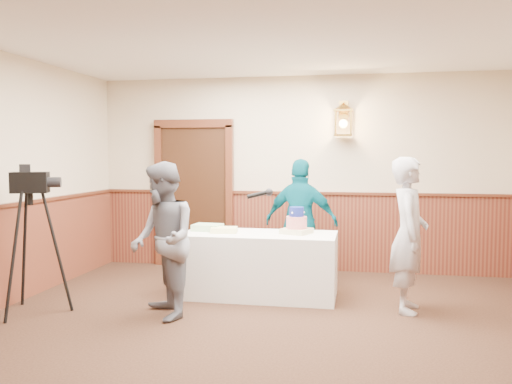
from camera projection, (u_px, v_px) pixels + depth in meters
ground at (255, 356)px, 4.50m from camera, size 7.00×7.00×0.00m
room_shell at (259, 172)px, 4.85m from camera, size 6.02×7.02×2.81m
display_table at (259, 265)px, 6.39m from camera, size 1.80×0.80×0.75m
tiered_cake at (297, 223)px, 6.33m from camera, size 0.39×0.39×0.31m
sheet_cake_yellow at (224, 230)px, 6.42m from camera, size 0.34×0.28×0.06m
sheet_cake_green at (208, 227)px, 6.59m from camera, size 0.35×0.29×0.08m
interviewer at (163, 240)px, 5.51m from camera, size 1.53×1.03×1.61m
baker at (409, 235)px, 5.74m from camera, size 0.43×0.63×1.65m
assistant_p at (301, 222)px, 6.96m from camera, size 1.00×0.55×1.62m
tv_camera_rig at (32, 250)px, 5.70m from camera, size 0.58×0.55×1.49m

